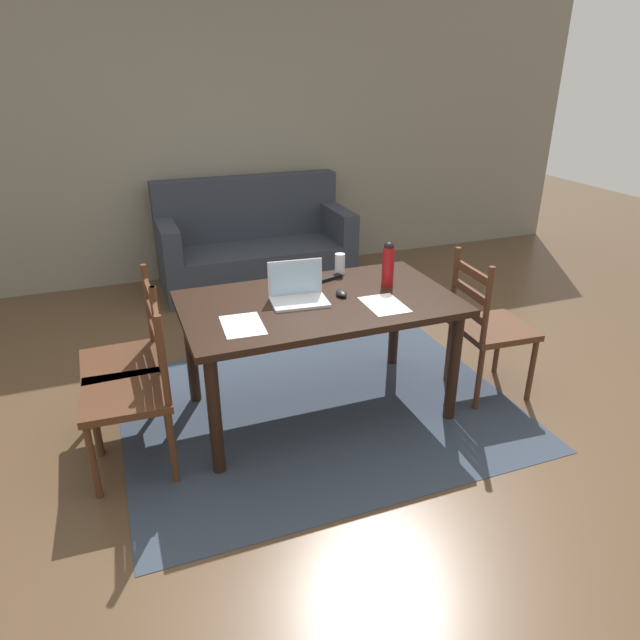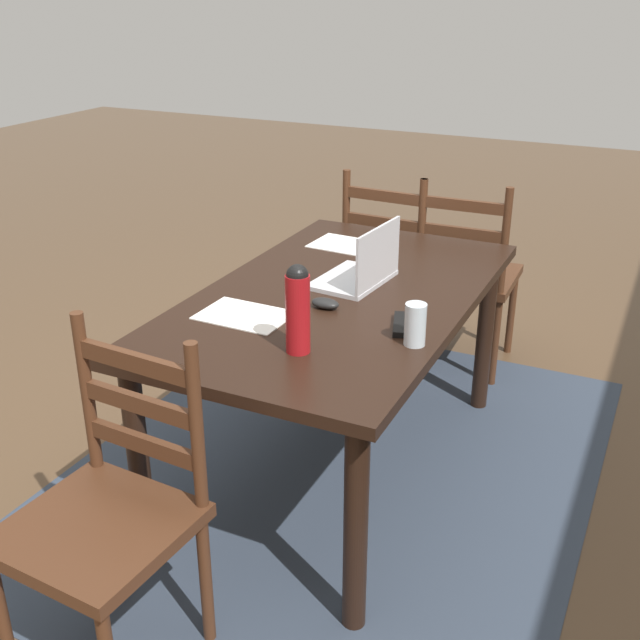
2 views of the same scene
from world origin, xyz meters
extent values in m
plane|color=brown|center=(0.00, 0.00, 0.00)|extent=(14.00, 14.00, 0.00)
cube|color=#333D4C|center=(0.00, 0.00, 0.00)|extent=(2.39, 1.89, 0.01)
cube|color=black|center=(0.00, 0.00, 0.72)|extent=(1.59, 0.91, 0.04)
cylinder|color=black|center=(-0.71, -0.38, 0.35)|extent=(0.07, 0.07, 0.70)
cylinder|color=black|center=(0.71, -0.38, 0.35)|extent=(0.07, 0.07, 0.70)
cylinder|color=black|center=(-0.71, 0.38, 0.35)|extent=(0.07, 0.07, 0.70)
cylinder|color=black|center=(0.71, 0.38, 0.35)|extent=(0.07, 0.07, 0.70)
cube|color=#4C2B19|center=(-1.12, 0.18, 0.45)|extent=(0.45, 0.45, 0.04)
cylinder|color=#4C2B19|center=(-1.31, -0.01, 0.21)|extent=(0.04, 0.04, 0.43)
cylinder|color=#4C2B19|center=(-1.32, 0.37, 0.21)|extent=(0.04, 0.04, 0.43)
cylinder|color=#4C2B19|center=(-0.93, 0.00, 0.21)|extent=(0.04, 0.04, 0.43)
cylinder|color=#4C2B19|center=(-0.94, 0.38, 0.21)|extent=(0.04, 0.04, 0.43)
cylinder|color=#4C2B19|center=(-0.92, 0.00, 0.70)|extent=(0.04, 0.04, 0.50)
cylinder|color=#4C2B19|center=(-0.93, 0.38, 0.70)|extent=(0.04, 0.04, 0.50)
cube|color=#4C2B19|center=(-0.92, 0.19, 0.60)|extent=(0.03, 0.36, 0.05)
cube|color=#4C2B19|center=(-0.92, 0.19, 0.72)|extent=(0.03, 0.36, 0.05)
cube|color=#4C2B19|center=(-0.92, 0.19, 0.85)|extent=(0.03, 0.36, 0.05)
cube|color=#4C2B19|center=(1.12, -0.18, 0.45)|extent=(0.47, 0.47, 0.04)
cylinder|color=#4C2B19|center=(1.30, -0.38, 0.21)|extent=(0.04, 0.04, 0.43)
cylinder|color=#4C2B19|center=(0.95, 0.02, 0.21)|extent=(0.04, 0.04, 0.43)
cylinder|color=#4C2B19|center=(0.92, -0.36, 0.21)|extent=(0.04, 0.04, 0.43)
cylinder|color=#4C2B19|center=(0.94, 0.02, 0.70)|extent=(0.04, 0.04, 0.50)
cylinder|color=#4C2B19|center=(0.91, -0.36, 0.70)|extent=(0.04, 0.04, 0.50)
cube|color=#4C2B19|center=(0.92, -0.17, 0.60)|extent=(0.05, 0.36, 0.05)
cube|color=#4C2B19|center=(0.92, -0.17, 0.72)|extent=(0.05, 0.36, 0.05)
cube|color=#4C2B19|center=(0.92, -0.17, 0.85)|extent=(0.05, 0.36, 0.05)
cube|color=#4C2B19|center=(-1.12, -0.18, 0.45)|extent=(0.46, 0.46, 0.04)
cylinder|color=#4C2B19|center=(-1.32, -0.36, 0.21)|extent=(0.04, 0.04, 0.43)
cylinder|color=#4C2B19|center=(-1.30, 0.02, 0.21)|extent=(0.04, 0.04, 0.43)
cylinder|color=#4C2B19|center=(-0.94, -0.38, 0.21)|extent=(0.04, 0.04, 0.43)
cylinder|color=#4C2B19|center=(-0.93, 0.00, 0.21)|extent=(0.04, 0.04, 0.43)
cylinder|color=#4C2B19|center=(-0.93, -0.38, 0.70)|extent=(0.04, 0.04, 0.50)
cylinder|color=#4C2B19|center=(-0.92, 0.00, 0.70)|extent=(0.04, 0.04, 0.50)
cube|color=#4C2B19|center=(-0.92, -0.19, 0.60)|extent=(0.04, 0.36, 0.05)
cube|color=#4C2B19|center=(-0.92, -0.19, 0.72)|extent=(0.04, 0.36, 0.05)
cube|color=#4C2B19|center=(-0.92, -0.19, 0.85)|extent=(0.04, 0.36, 0.05)
cube|color=silver|center=(-0.12, 0.00, 0.75)|extent=(0.34, 0.25, 0.02)
cube|color=silver|center=(-0.11, 0.10, 0.86)|extent=(0.32, 0.04, 0.21)
cube|color=#A5CCEA|center=(-0.11, 0.10, 0.86)|extent=(0.30, 0.03, 0.19)
cylinder|color=#A81419|center=(0.48, 0.08, 0.86)|extent=(0.07, 0.07, 0.24)
sphere|color=black|center=(0.48, 0.08, 0.98)|extent=(0.07, 0.07, 0.07)
cylinder|color=silver|center=(0.29, 0.38, 0.81)|extent=(0.07, 0.07, 0.13)
ellipsoid|color=black|center=(0.15, 0.02, 0.76)|extent=(0.06, 0.10, 0.03)
cube|color=black|center=(0.19, 0.30, 0.75)|extent=(0.18, 0.09, 0.02)
cube|color=white|center=(-0.50, -0.18, 0.74)|extent=(0.23, 0.31, 0.00)
cube|color=white|center=(0.32, -0.20, 0.74)|extent=(0.22, 0.30, 0.00)
camera|label=1|loc=(-1.08, -2.85, 2.01)|focal=31.90mm
camera|label=2|loc=(2.34, 1.04, 1.77)|focal=43.63mm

